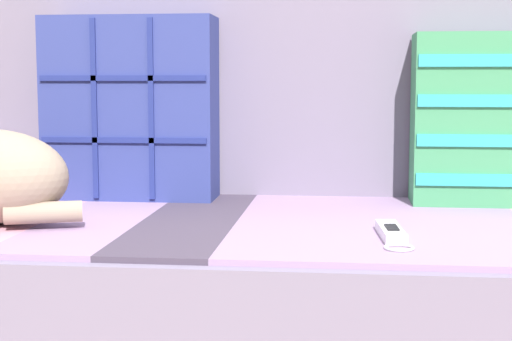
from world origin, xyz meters
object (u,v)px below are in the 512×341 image
throw_pillow_striped (505,119)px  game_remote_far (391,233)px  throw_pillow_quilted (131,108)px  couch (332,306)px

throw_pillow_striped → game_remote_far: (-0.26, -0.41, -0.18)m
throw_pillow_quilted → game_remote_far: size_ratio=2.05×
couch → game_remote_far: game_remote_far is taller
throw_pillow_striped → throw_pillow_quilted: bearing=180.0°
throw_pillow_quilted → game_remote_far: throw_pillow_quilted is taller
throw_pillow_quilted → throw_pillow_striped: throw_pillow_quilted is taller
throw_pillow_striped → game_remote_far: bearing=-123.1°
couch → throw_pillow_striped: 0.56m
couch → game_remote_far: bearing=-62.7°
couch → throw_pillow_striped: (0.37, 0.21, 0.37)m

